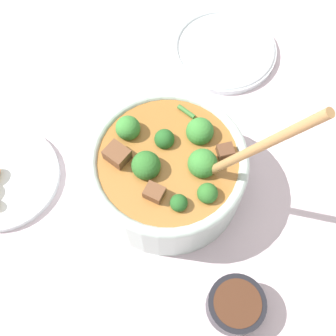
# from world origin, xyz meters

# --- Properties ---
(ground_plane) EXTENTS (4.00, 4.00, 0.00)m
(ground_plane) POSITION_xyz_m (0.00, 0.00, 0.00)
(ground_plane) COLOR silver
(stew_bowl) EXTENTS (0.24, 0.28, 0.31)m
(stew_bowl) POSITION_xyz_m (0.00, -0.00, 0.06)
(stew_bowl) COLOR #B2C6BC
(stew_bowl) RESTS_ON ground_plane
(condiment_bowl) EXTENTS (0.08, 0.08, 0.04)m
(condiment_bowl) POSITION_xyz_m (-0.18, -0.12, 0.02)
(condiment_bowl) COLOR black
(condiment_bowl) RESTS_ON ground_plane
(empty_plate) EXTENTS (0.20, 0.20, 0.02)m
(empty_plate) POSITION_xyz_m (0.29, -0.07, 0.01)
(empty_plate) COLOR white
(empty_plate) RESTS_ON ground_plane
(food_plate) EXTENTS (0.19, 0.19, 0.04)m
(food_plate) POSITION_xyz_m (-0.02, 0.28, 0.01)
(food_plate) COLOR white
(food_plate) RESTS_ON ground_plane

